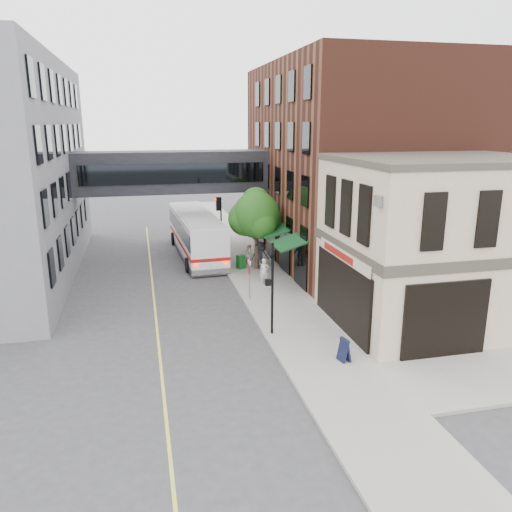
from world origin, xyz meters
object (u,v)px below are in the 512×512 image
pedestrian_a (264,271)px  sandwich_board (344,350)px  pedestrian_c (260,255)px  newspaper_box (241,262)px  bus (196,232)px  pedestrian_b (250,256)px

pedestrian_a → sandwich_board: (0.73, -11.13, -0.29)m
pedestrian_a → pedestrian_c: pedestrian_c is taller
pedestrian_a → newspaper_box: size_ratio=1.64×
bus → pedestrian_a: (3.32, -8.45, -0.88)m
pedestrian_c → bus: bearing=129.2°
pedestrian_c → sandwich_board: bearing=-86.2°
bus → sandwich_board: (4.05, -19.58, -1.17)m
newspaper_box → pedestrian_c: bearing=-38.2°
newspaper_box → sandwich_board: sandwich_board is taller
pedestrian_a → newspaper_box: 3.72m
pedestrian_a → newspaper_box: pedestrian_a is taller
bus → sandwich_board: bearing=-78.3°
pedestrian_c → sandwich_board: pedestrian_c is taller
newspaper_box → pedestrian_a: bearing=-99.4°
pedestrian_b → sandwich_board: size_ratio=1.57×
bus → pedestrian_c: (3.83, -5.21, -0.71)m
pedestrian_b → sandwich_board: (0.81, -15.04, -0.29)m
pedestrian_c → sandwich_board: (0.22, -14.37, -0.46)m
pedestrian_b → bus: bearing=103.0°
bus → newspaper_box: 5.58m
bus → newspaper_box: size_ratio=12.56×
pedestrian_c → newspaper_box: size_ratio=1.99×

